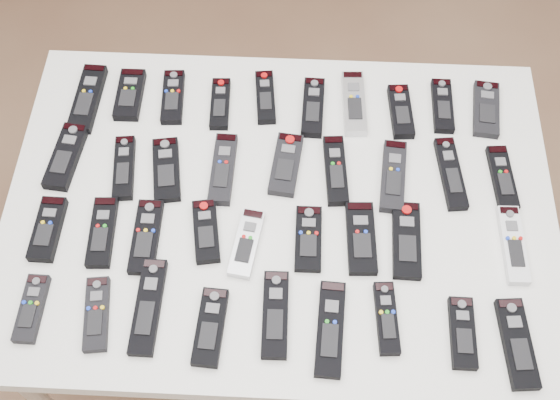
{
  "coord_description": "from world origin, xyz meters",
  "views": [
    {
      "loc": [
        0.02,
        -0.72,
        2.15
      ],
      "look_at": [
        -0.02,
        0.08,
        0.8
      ],
      "focal_mm": 45.0,
      "sensor_mm": 36.0,
      "label": 1
    }
  ],
  "objects_px": {
    "remote_23": "(247,243)",
    "remote_5": "(313,107)",
    "remote_4": "(265,97)",
    "remote_1": "(130,95)",
    "remote_29": "(97,314)",
    "remote_12": "(166,170)",
    "remote_13": "(223,169)",
    "remote_18": "(502,178)",
    "remote_15": "(336,170)",
    "remote_9": "(486,109)",
    "remote_7": "(401,112)",
    "remote_30": "(148,307)",
    "remote_28": "(32,309)",
    "table": "(280,217)",
    "remote_27": "(513,245)",
    "remote_0": "(88,98)",
    "remote_26": "(406,240)",
    "remote_24": "(308,239)",
    "remote_10": "(66,157)",
    "remote_14": "(286,165)",
    "remote_8": "(442,106)",
    "remote_25": "(361,238)",
    "remote_33": "(330,329)",
    "remote_17": "(451,174)",
    "remote_36": "(517,344)",
    "remote_20": "(102,232)",
    "remote_3": "(220,104)",
    "remote_19": "(48,229)",
    "remote_31": "(210,327)",
    "remote_2": "(173,97)",
    "remote_32": "(275,315)",
    "remote_34": "(387,318)",
    "remote_22": "(206,231)",
    "remote_6": "(354,104)",
    "remote_16": "(393,176)",
    "remote_21": "(146,237)"
  },
  "relations": [
    {
      "from": "table",
      "to": "remote_27",
      "type": "bearing_deg",
      "value": -9.36
    },
    {
      "from": "remote_1",
      "to": "remote_29",
      "type": "xyz_separation_m",
      "value": [
        0.02,
        -0.58,
        -0.0
      ]
    },
    {
      "from": "remote_9",
      "to": "remote_20",
      "type": "height_order",
      "value": "remote_20"
    },
    {
      "from": "remote_8",
      "to": "remote_17",
      "type": "distance_m",
      "value": 0.2
    },
    {
      "from": "remote_2",
      "to": "remote_32",
      "type": "bearing_deg",
      "value": -66.92
    },
    {
      "from": "remote_20",
      "to": "remote_26",
      "type": "distance_m",
      "value": 0.67
    },
    {
      "from": "remote_17",
      "to": "remote_36",
      "type": "distance_m",
      "value": 0.42
    },
    {
      "from": "remote_20",
      "to": "remote_29",
      "type": "xyz_separation_m",
      "value": [
        0.02,
        -0.19,
        0.0
      ]
    },
    {
      "from": "remote_4",
      "to": "remote_5",
      "type": "height_order",
      "value": "remote_5"
    },
    {
      "from": "remote_30",
      "to": "remote_36",
      "type": "bearing_deg",
      "value": -2.43
    },
    {
      "from": "remote_10",
      "to": "remote_26",
      "type": "xyz_separation_m",
      "value": [
        0.79,
        -0.18,
        -0.0
      ]
    },
    {
      "from": "remote_29",
      "to": "remote_28",
      "type": "bearing_deg",
      "value": 170.34
    },
    {
      "from": "remote_10",
      "to": "remote_36",
      "type": "xyz_separation_m",
      "value": [
        1.0,
        -0.41,
        -0.0
      ]
    },
    {
      "from": "remote_28",
      "to": "remote_9",
      "type": "bearing_deg",
      "value": 30.73
    },
    {
      "from": "remote_0",
      "to": "remote_18",
      "type": "relative_size",
      "value": 1.19
    },
    {
      "from": "remote_9",
      "to": "remote_32",
      "type": "relative_size",
      "value": 0.87
    },
    {
      "from": "remote_28",
      "to": "remote_0",
      "type": "bearing_deg",
      "value": 89.67
    },
    {
      "from": "remote_7",
      "to": "remote_23",
      "type": "bearing_deg",
      "value": -137.25
    },
    {
      "from": "remote_2",
      "to": "remote_24",
      "type": "distance_m",
      "value": 0.52
    },
    {
      "from": "remote_8",
      "to": "remote_23",
      "type": "relative_size",
      "value": 0.97
    },
    {
      "from": "remote_10",
      "to": "remote_28",
      "type": "relative_size",
      "value": 1.21
    },
    {
      "from": "remote_8",
      "to": "remote_23",
      "type": "xyz_separation_m",
      "value": [
        -0.46,
        -0.4,
        0.0
      ]
    },
    {
      "from": "remote_29",
      "to": "remote_31",
      "type": "distance_m",
      "value": 0.24
    },
    {
      "from": "remote_28",
      "to": "remote_6",
      "type": "bearing_deg",
      "value": 41.33
    },
    {
      "from": "remote_5",
      "to": "remote_3",
      "type": "bearing_deg",
      "value": -179.03
    },
    {
      "from": "remote_14",
      "to": "remote_23",
      "type": "relative_size",
      "value": 1.01
    },
    {
      "from": "remote_8",
      "to": "remote_25",
      "type": "bearing_deg",
      "value": -118.01
    },
    {
      "from": "remote_17",
      "to": "remote_7",
      "type": "bearing_deg",
      "value": 115.23
    },
    {
      "from": "remote_15",
      "to": "remote_22",
      "type": "relative_size",
      "value": 1.2
    },
    {
      "from": "remote_34",
      "to": "remote_30",
      "type": "bearing_deg",
      "value": 175.65
    },
    {
      "from": "remote_23",
      "to": "table",
      "type": "bearing_deg",
      "value": 66.22
    },
    {
      "from": "remote_27",
      "to": "remote_7",
      "type": "bearing_deg",
      "value": 121.55
    },
    {
      "from": "remote_12",
      "to": "remote_27",
      "type": "bearing_deg",
      "value": -20.8
    },
    {
      "from": "remote_27",
      "to": "remote_29",
      "type": "bearing_deg",
      "value": -168.43
    },
    {
      "from": "remote_29",
      "to": "remote_3",
      "type": "bearing_deg",
      "value": 62.8
    },
    {
      "from": "remote_23",
      "to": "remote_5",
      "type": "bearing_deg",
      "value": 78.84
    },
    {
      "from": "remote_7",
      "to": "remote_19",
      "type": "distance_m",
      "value": 0.87
    },
    {
      "from": "remote_9",
      "to": "remote_17",
      "type": "distance_m",
      "value": 0.22
    },
    {
      "from": "remote_18",
      "to": "remote_33",
      "type": "distance_m",
      "value": 0.55
    },
    {
      "from": "remote_1",
      "to": "remote_12",
      "type": "relative_size",
      "value": 0.89
    },
    {
      "from": "remote_16",
      "to": "remote_21",
      "type": "xyz_separation_m",
      "value": [
        -0.55,
        -0.18,
        -0.0
      ]
    },
    {
      "from": "remote_12",
      "to": "remote_20",
      "type": "xyz_separation_m",
      "value": [
        -0.12,
        -0.17,
        0.0
      ]
    },
    {
      "from": "remote_30",
      "to": "remote_12",
      "type": "bearing_deg",
      "value": 92.02
    },
    {
      "from": "remote_13",
      "to": "remote_18",
      "type": "relative_size",
      "value": 1.1
    },
    {
      "from": "remote_0",
      "to": "remote_15",
      "type": "relative_size",
      "value": 1.11
    },
    {
      "from": "remote_4",
      "to": "remote_28",
      "type": "xyz_separation_m",
      "value": [
        -0.45,
        -0.58,
        0.0
      ]
    },
    {
      "from": "remote_12",
      "to": "remote_18",
      "type": "height_order",
      "value": "remote_12"
    },
    {
      "from": "remote_15",
      "to": "remote_9",
      "type": "bearing_deg",
      "value": 23.76
    },
    {
      "from": "remote_26",
      "to": "remote_24",
      "type": "bearing_deg",
      "value": -176.89
    },
    {
      "from": "remote_14",
      "to": "remote_15",
      "type": "bearing_deg",
      "value": 0.43
    }
  ]
}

